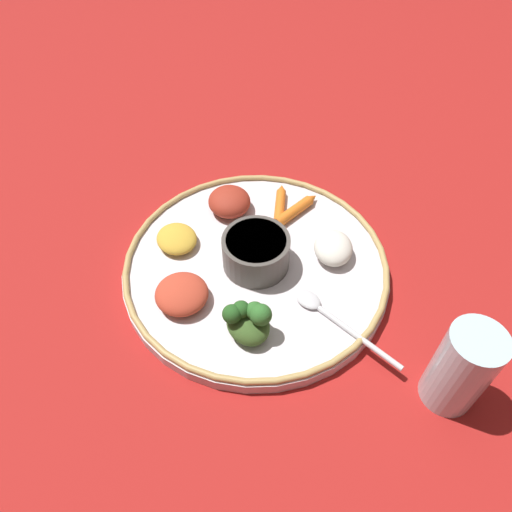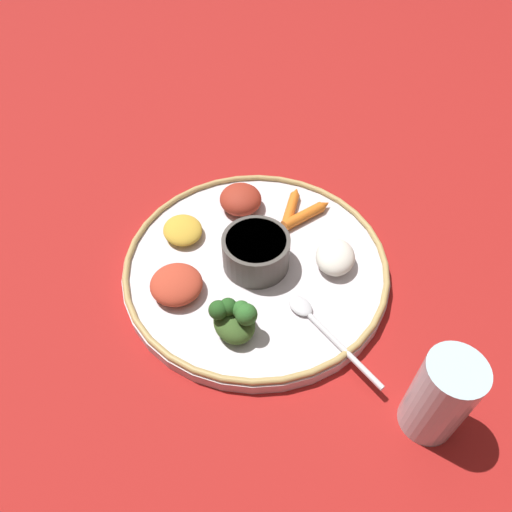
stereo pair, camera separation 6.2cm
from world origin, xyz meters
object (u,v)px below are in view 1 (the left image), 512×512
(carrot_near_spoon, at_px, (296,209))
(carrot_outer, at_px, (280,203))
(drinking_glass, at_px, (459,372))
(spoon, at_px, (330,315))
(center_bowl, at_px, (256,251))
(greens_pile, at_px, (248,320))

(carrot_near_spoon, bearing_deg, carrot_outer, 108.72)
(drinking_glass, bearing_deg, spoon, 102.58)
(carrot_outer, bearing_deg, drinking_glass, -99.37)
(carrot_outer, relative_size, drinking_glass, 0.58)
(spoon, height_order, carrot_outer, carrot_outer)
(center_bowl, relative_size, spoon, 0.57)
(carrot_outer, bearing_deg, greens_pile, -143.07)
(greens_pile, bearing_deg, carrot_outer, 36.93)
(carrot_near_spoon, height_order, drinking_glass, drinking_glass)
(spoon, xyz_separation_m, drinking_glass, (0.03, -0.15, 0.03))
(carrot_near_spoon, bearing_deg, center_bowl, -162.93)
(spoon, bearing_deg, carrot_near_spoon, 58.38)
(center_bowl, distance_m, carrot_near_spoon, 0.11)
(carrot_near_spoon, bearing_deg, greens_pile, -149.99)
(spoon, distance_m, greens_pile, 0.10)
(spoon, relative_size, greens_pile, 2.36)
(spoon, bearing_deg, carrot_outer, 64.25)
(carrot_near_spoon, bearing_deg, spoon, -121.62)
(spoon, xyz_separation_m, carrot_near_spoon, (0.09, 0.15, 0.00))
(center_bowl, height_order, spoon, center_bowl)
(center_bowl, xyz_separation_m, spoon, (0.01, -0.12, -0.02))
(carrot_near_spoon, distance_m, carrot_outer, 0.03)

